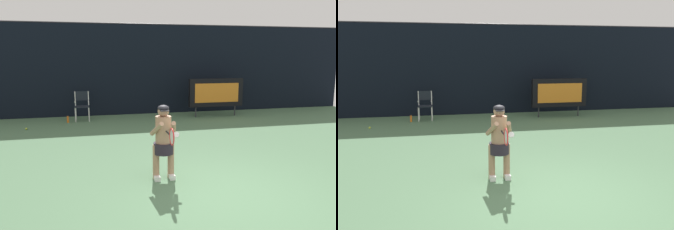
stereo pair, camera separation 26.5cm
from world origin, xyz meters
The scene contains 8 objects.
ground centered at (0.00, -0.19, -0.01)m, with size 18.00×22.00×0.03m.
backdrop_screen centered at (0.00, 8.50, 1.81)m, with size 18.00×0.12×3.66m.
scoreboard centered at (2.54, 7.23, 0.95)m, with size 2.20×0.21×1.50m.
umpire_chair centered at (-2.62, 7.52, 0.62)m, with size 0.52×0.44×1.08m.
water_bottle centered at (-3.13, 7.25, 0.12)m, with size 0.07×0.07×0.27m.
tennis_player centered at (-0.93, 1.10, 0.80)m, with size 0.53×0.61×1.47m.
tennis_racket centered at (-0.92, 0.50, 1.00)m, with size 0.03×0.60×0.31m.
tennis_ball_spare centered at (-4.39, 6.33, 0.03)m, with size 0.07×0.07×0.07m.
Camera 1 is at (-2.26, -5.00, 2.42)m, focal length 35.37 mm.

